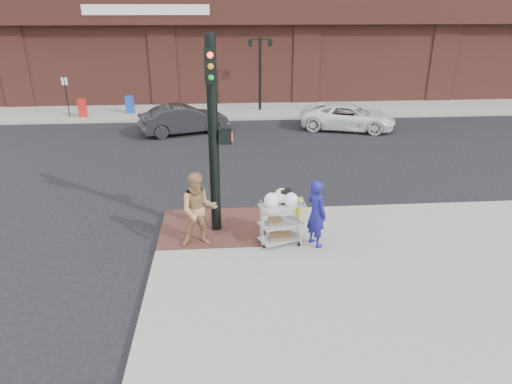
{
  "coord_description": "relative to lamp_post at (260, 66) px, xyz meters",
  "views": [
    {
      "loc": [
        -0.31,
        -10.28,
        5.71
      ],
      "look_at": [
        0.55,
        0.63,
        1.25
      ],
      "focal_mm": 32.0,
      "sensor_mm": 36.0,
      "label": 1
    }
  ],
  "objects": [
    {
      "name": "minivan_white",
      "position": [
        4.0,
        -4.36,
        -1.98
      ],
      "size": [
        5.02,
        3.37,
        1.28
      ],
      "primitive_type": "imported",
      "rotation": [
        0.0,
        0.0,
        1.28
      ],
      "color": "white",
      "rests_on": "ground"
    },
    {
      "name": "sidewalk_far",
      "position": [
        10.5,
        16.0,
        -2.54
      ],
      "size": [
        65.0,
        36.0,
        0.15
      ],
      "primitive_type": "cube",
      "color": "gray",
      "rests_on": "ground"
    },
    {
      "name": "traffic_signal_pole",
      "position": [
        -2.48,
        -15.23,
        0.21
      ],
      "size": [
        0.61,
        0.51,
        5.0
      ],
      "color": "black",
      "rests_on": "sidewalk_near"
    },
    {
      "name": "woman_blue",
      "position": [
        -0.03,
        -16.28,
        -1.6
      ],
      "size": [
        0.65,
        0.75,
        1.73
      ],
      "primitive_type": "imported",
      "rotation": [
        0.0,
        0.0,
        2.03
      ],
      "color": "navy",
      "rests_on": "sidewalk_near"
    },
    {
      "name": "newsbox_blue",
      "position": [
        -7.35,
        -0.32,
        -1.99
      ],
      "size": [
        0.43,
        0.39,
        0.96
      ],
      "primitive_type": "cube",
      "rotation": [
        0.0,
        0.0,
        -0.07
      ],
      "color": "#1940A3",
      "rests_on": "sidewalk_far"
    },
    {
      "name": "ground",
      "position": [
        -2.0,
        -16.0,
        -2.62
      ],
      "size": [
        220.0,
        220.0,
        0.0
      ],
      "primitive_type": "plane",
      "color": "black",
      "rests_on": "ground"
    },
    {
      "name": "newsbox_red",
      "position": [
        -9.74,
        -1.08,
        -1.98
      ],
      "size": [
        0.44,
        0.41,
        0.98
      ],
      "primitive_type": "cube",
      "rotation": [
        0.0,
        0.0,
        0.09
      ],
      "color": "red",
      "rests_on": "sidewalk_far"
    },
    {
      "name": "fire_hydrant",
      "position": [
        -0.25,
        -15.06,
        -2.07
      ],
      "size": [
        0.37,
        0.26,
        0.78
      ],
      "color": "gold",
      "rests_on": "sidewalk_near"
    },
    {
      "name": "lamp_post",
      "position": [
        0.0,
        0.0,
        0.0
      ],
      "size": [
        1.32,
        0.22,
        4.0
      ],
      "color": "black",
      "rests_on": "sidewalk_far"
    },
    {
      "name": "pedestrian_tan",
      "position": [
        -2.91,
        -16.06,
        -1.51
      ],
      "size": [
        1.0,
        0.82,
        1.91
      ],
      "primitive_type": "imported",
      "rotation": [
        0.0,
        0.0,
        0.11
      ],
      "color": "#A4784D",
      "rests_on": "sidewalk_near"
    },
    {
      "name": "brick_curb_ramp",
      "position": [
        -2.6,
        -15.1,
        -2.46
      ],
      "size": [
        2.8,
        2.4,
        0.01
      ],
      "primitive_type": "cube",
      "color": "#4D2624",
      "rests_on": "sidewalk_near"
    },
    {
      "name": "parking_sign",
      "position": [
        -10.5,
        -1.0,
        -1.37
      ],
      "size": [
        0.05,
        0.05,
        2.2
      ],
      "primitive_type": "cylinder",
      "color": "black",
      "rests_on": "sidewalk_far"
    },
    {
      "name": "sedan_dark",
      "position": [
        -4.06,
        -4.47,
        -1.93
      ],
      "size": [
        4.44,
        2.76,
        1.38
      ],
      "primitive_type": "imported",
      "rotation": [
        0.0,
        0.0,
        1.91
      ],
      "color": "black",
      "rests_on": "ground"
    },
    {
      "name": "utility_cart",
      "position": [
        -0.89,
        -16.13,
        -1.82
      ],
      "size": [
        1.16,
        0.89,
        1.43
      ],
      "color": "#99989D",
      "rests_on": "sidewalk_near"
    }
  ]
}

